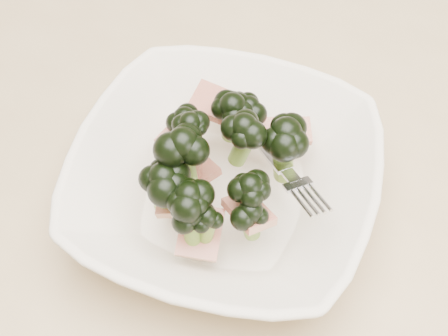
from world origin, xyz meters
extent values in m
cube|color=tan|center=(0.00, 0.00, 0.73)|extent=(1.20, 0.80, 0.04)
cylinder|color=tan|center=(-0.55, 0.35, 0.35)|extent=(0.06, 0.06, 0.71)
imported|color=beige|center=(-0.09, 0.00, 0.78)|extent=(0.29, 0.29, 0.06)
cylinder|color=olive|center=(-0.07, -0.05, 0.80)|extent=(0.02, 0.01, 0.03)
ellipsoid|color=black|center=(-0.07, -0.05, 0.82)|extent=(0.03, 0.03, 0.02)
cylinder|color=olive|center=(-0.08, 0.01, 0.82)|extent=(0.02, 0.02, 0.04)
ellipsoid|color=black|center=(-0.08, 0.01, 0.85)|extent=(0.04, 0.04, 0.03)
cylinder|color=olive|center=(-0.12, 0.00, 0.82)|extent=(0.02, 0.02, 0.04)
ellipsoid|color=black|center=(-0.12, 0.00, 0.84)|extent=(0.03, 0.03, 0.02)
cylinder|color=olive|center=(-0.11, -0.04, 0.80)|extent=(0.03, 0.02, 0.05)
ellipsoid|color=black|center=(-0.11, -0.04, 0.83)|extent=(0.04, 0.04, 0.03)
cylinder|color=olive|center=(-0.08, -0.06, 0.79)|extent=(0.02, 0.02, 0.04)
ellipsoid|color=black|center=(-0.08, -0.06, 0.82)|extent=(0.03, 0.03, 0.03)
cylinder|color=olive|center=(-0.11, -0.02, 0.82)|extent=(0.03, 0.03, 0.05)
ellipsoid|color=black|center=(-0.11, -0.02, 0.85)|extent=(0.04, 0.04, 0.03)
cylinder|color=olive|center=(-0.05, 0.03, 0.81)|extent=(0.02, 0.02, 0.05)
ellipsoid|color=black|center=(-0.05, 0.03, 0.84)|extent=(0.04, 0.04, 0.03)
cylinder|color=olive|center=(-0.13, 0.02, 0.80)|extent=(0.02, 0.01, 0.03)
ellipsoid|color=black|center=(-0.13, 0.02, 0.82)|extent=(0.03, 0.03, 0.03)
cylinder|color=olive|center=(-0.05, -0.03, 0.79)|extent=(0.02, 0.02, 0.03)
ellipsoid|color=black|center=(-0.05, -0.03, 0.81)|extent=(0.03, 0.03, 0.03)
cylinder|color=olive|center=(-0.10, 0.04, 0.81)|extent=(0.02, 0.02, 0.03)
ellipsoid|color=black|center=(-0.10, 0.04, 0.83)|extent=(0.04, 0.04, 0.03)
cylinder|color=olive|center=(-0.09, -0.05, 0.80)|extent=(0.02, 0.02, 0.04)
ellipsoid|color=black|center=(-0.09, -0.05, 0.83)|extent=(0.04, 0.04, 0.03)
cylinder|color=olive|center=(-0.09, -0.05, 0.80)|extent=(0.02, 0.01, 0.04)
ellipsoid|color=black|center=(-0.09, -0.05, 0.82)|extent=(0.03, 0.03, 0.02)
cylinder|color=olive|center=(-0.11, 0.06, 0.79)|extent=(0.01, 0.01, 0.04)
ellipsoid|color=black|center=(-0.11, 0.06, 0.81)|extent=(0.03, 0.03, 0.02)
cylinder|color=olive|center=(-0.05, -0.02, 0.80)|extent=(0.02, 0.02, 0.04)
ellipsoid|color=black|center=(-0.05, -0.02, 0.83)|extent=(0.03, 0.03, 0.03)
cylinder|color=olive|center=(-0.09, 0.05, 0.80)|extent=(0.02, 0.02, 0.03)
ellipsoid|color=black|center=(-0.09, 0.05, 0.82)|extent=(0.03, 0.03, 0.03)
cube|color=maroon|center=(-0.05, -0.02, 0.80)|extent=(0.05, 0.04, 0.02)
cube|color=maroon|center=(-0.12, -0.01, 0.79)|extent=(0.05, 0.06, 0.02)
cube|color=maroon|center=(-0.07, 0.06, 0.79)|extent=(0.06, 0.05, 0.01)
cube|color=maroon|center=(-0.14, 0.01, 0.80)|extent=(0.03, 0.04, 0.01)
cube|color=maroon|center=(-0.08, -0.05, 0.79)|extent=(0.04, 0.05, 0.02)
cube|color=maroon|center=(-0.11, -0.03, 0.79)|extent=(0.05, 0.06, 0.01)
cube|color=maroon|center=(-0.12, 0.06, 0.80)|extent=(0.05, 0.04, 0.01)
camera|label=1|loc=(0.05, -0.25, 1.21)|focal=50.00mm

